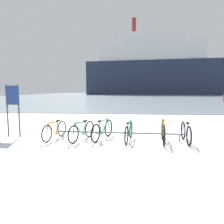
% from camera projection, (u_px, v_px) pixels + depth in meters
% --- Properties ---
extents(ground, '(80.00, 132.00, 0.08)m').
position_uv_depth(ground, '(130.00, 96.00, 59.17)').
color(ground, white).
extents(bike_rack, '(4.82, 0.21, 0.31)m').
position_uv_depth(bike_rack, '(119.00, 133.00, 7.52)').
color(bike_rack, '#4C5156').
rests_on(bike_rack, ground).
extents(bicycle_0, '(0.51, 1.61, 0.74)m').
position_uv_depth(bicycle_0, '(55.00, 130.00, 7.67)').
color(bicycle_0, black).
rests_on(bicycle_0, ground).
extents(bicycle_1, '(0.69, 1.65, 0.76)m').
position_uv_depth(bicycle_1, '(82.00, 131.00, 7.52)').
color(bicycle_1, black).
rests_on(bicycle_1, ground).
extents(bicycle_2, '(0.68, 1.70, 0.80)m').
position_uv_depth(bicycle_2, '(103.00, 130.00, 7.65)').
color(bicycle_2, black).
rests_on(bicycle_2, ground).
extents(bicycle_3, '(0.46, 1.69, 0.77)m').
position_uv_depth(bicycle_3, '(129.00, 132.00, 7.39)').
color(bicycle_3, black).
rests_on(bicycle_3, ground).
extents(bicycle_4, '(0.46, 1.68, 0.84)m').
position_uv_depth(bicycle_4, '(163.00, 132.00, 7.17)').
color(bicycle_4, black).
rests_on(bicycle_4, ground).
extents(bicycle_5, '(0.46, 1.65, 0.80)m').
position_uv_depth(bicycle_5, '(186.00, 132.00, 7.19)').
color(bicycle_5, black).
rests_on(bicycle_5, ground).
extents(info_sign, '(0.55, 0.08, 2.08)m').
position_uv_depth(info_sign, '(13.00, 101.00, 8.00)').
color(info_sign, '#33383D').
rests_on(info_sign, ground).
extents(ferry_ship, '(52.95, 14.48, 29.42)m').
position_uv_depth(ferry_ship, '(153.00, 69.00, 79.10)').
color(ferry_ship, '#232D47').
rests_on(ferry_ship, ground).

